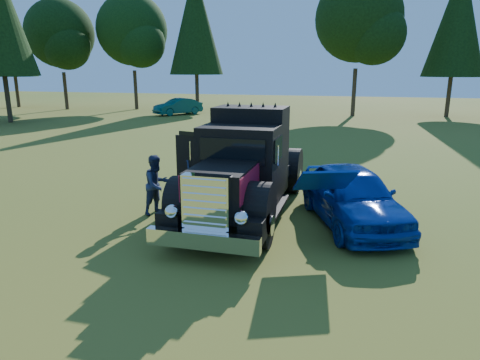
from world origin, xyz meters
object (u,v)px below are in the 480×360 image
(diamond_t_truck, at_px, (243,172))
(hotrod_coupe, at_px, (352,195))
(spectator_near, at_px, (192,177))
(spectator_far, at_px, (157,185))
(distant_teal_car, at_px, (178,107))

(diamond_t_truck, bearing_deg, hotrod_coupe, 2.01)
(spectator_near, xyz_separation_m, spectator_far, (-0.78, -0.76, -0.08))
(spectator_far, bearing_deg, distant_teal_car, 45.83)
(spectator_far, xyz_separation_m, distant_teal_car, (-10.58, 26.03, -0.11))
(diamond_t_truck, bearing_deg, spectator_far, -168.88)
(spectator_near, height_order, distant_teal_car, spectator_near)
(spectator_far, bearing_deg, diamond_t_truck, -55.16)
(diamond_t_truck, xyz_separation_m, distant_teal_car, (-13.00, 25.55, -0.54))
(hotrod_coupe, distance_m, spectator_far, 5.43)
(spectator_near, bearing_deg, spectator_far, 134.55)
(diamond_t_truck, xyz_separation_m, spectator_far, (-2.42, -0.48, -0.42))
(distant_teal_car, bearing_deg, hotrod_coupe, -22.36)
(distant_teal_car, bearing_deg, spectator_far, -32.37)
(diamond_t_truck, distance_m, spectator_far, 2.51)
(diamond_t_truck, height_order, hotrod_coupe, diamond_t_truck)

